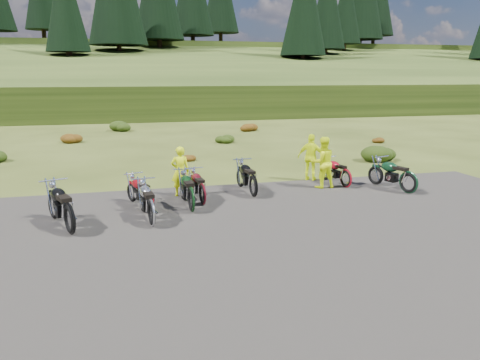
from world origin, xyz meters
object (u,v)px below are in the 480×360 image
object	(u,v)px
person_middle	(180,172)
motorcycle_3	(152,227)
motorcycle_7	(408,194)
motorcycle_0	(71,235)

from	to	relation	value
person_middle	motorcycle_3	bearing A→B (deg)	72.92
motorcycle_7	person_middle	bearing A→B (deg)	59.94
motorcycle_0	person_middle	size ratio (longest dim) A/B	1.40
motorcycle_0	motorcycle_7	size ratio (longest dim) A/B	1.08
motorcycle_7	person_middle	xyz separation A→B (m)	(-7.47, 1.57, 0.82)
motorcycle_3	person_middle	xyz separation A→B (m)	(1.14, 2.98, 0.82)
motorcycle_0	motorcycle_3	size ratio (longest dim) A/B	1.11
motorcycle_7	person_middle	world-z (taller)	person_middle
motorcycle_0	motorcycle_7	world-z (taller)	motorcycle_0
motorcycle_3	person_middle	bearing A→B (deg)	-27.64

